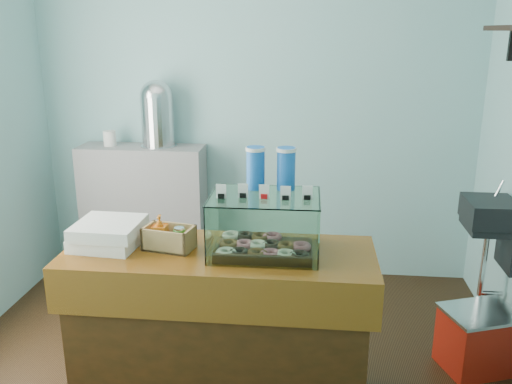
# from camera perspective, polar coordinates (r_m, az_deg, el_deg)

# --- Properties ---
(ground) EXTENTS (3.50, 3.50, 0.00)m
(ground) POSITION_cam_1_polar(r_m,az_deg,el_deg) (3.46, -2.86, -18.47)
(ground) COLOR black
(ground) RESTS_ON ground
(room_shell) EXTENTS (3.54, 3.04, 2.82)m
(room_shell) POSITION_cam_1_polar(r_m,az_deg,el_deg) (2.84, -2.81, 10.94)
(room_shell) COLOR #85C0C2
(room_shell) RESTS_ON ground
(counter) EXTENTS (1.60, 0.60, 0.90)m
(counter) POSITION_cam_1_polar(r_m,az_deg,el_deg) (3.00, -3.75, -14.07)
(counter) COLOR #46230D
(counter) RESTS_ON ground
(back_shelf) EXTENTS (1.00, 0.32, 1.10)m
(back_shelf) POSITION_cam_1_polar(r_m,az_deg,el_deg) (4.56, -11.63, -2.06)
(back_shelf) COLOR gray
(back_shelf) RESTS_ON ground
(display_case) EXTENTS (0.55, 0.41, 0.52)m
(display_case) POSITION_cam_1_polar(r_m,az_deg,el_deg) (2.75, 0.94, -3.00)
(display_case) COLOR #371D10
(display_case) RESTS_ON counter
(condiment_crate) EXTENTS (0.27, 0.20, 0.18)m
(condiment_crate) POSITION_cam_1_polar(r_m,az_deg,el_deg) (2.84, -9.28, -4.70)
(condiment_crate) COLOR tan
(condiment_crate) RESTS_ON counter
(pastry_boxes) EXTENTS (0.36, 0.36, 0.13)m
(pastry_boxes) POSITION_cam_1_polar(r_m,az_deg,el_deg) (2.95, -15.25, -4.23)
(pastry_boxes) COLOR white
(pastry_boxes) RESTS_ON counter
(coffee_urn) EXTENTS (0.28, 0.28, 0.52)m
(coffee_urn) POSITION_cam_1_polar(r_m,az_deg,el_deg) (4.35, -10.35, 8.29)
(coffee_urn) COLOR silver
(coffee_urn) RESTS_ON back_shelf
(red_cooler) EXTENTS (0.52, 0.46, 0.38)m
(red_cooler) POSITION_cam_1_polar(r_m,az_deg,el_deg) (3.66, 22.43, -14.13)
(red_cooler) COLOR red
(red_cooler) RESTS_ON ground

